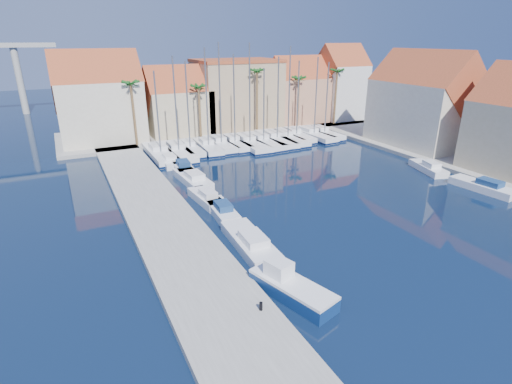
% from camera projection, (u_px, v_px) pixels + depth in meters
% --- Properties ---
extents(ground, '(260.00, 260.00, 0.00)m').
position_uv_depth(ground, '(348.00, 281.00, 27.10)').
color(ground, black).
rests_on(ground, ground).
extents(quay_west, '(6.00, 77.00, 0.50)m').
position_uv_depth(quay_west, '(166.00, 225.00, 34.57)').
color(quay_west, gray).
rests_on(quay_west, ground).
extents(shore_north, '(54.00, 16.00, 0.50)m').
position_uv_depth(shore_north, '(222.00, 129.00, 71.26)').
color(shore_north, gray).
rests_on(shore_north, ground).
extents(shore_east, '(12.00, 60.00, 0.50)m').
position_uv_depth(shore_east, '(469.00, 160.00, 52.77)').
color(shore_east, gray).
rests_on(shore_east, ground).
extents(bollard, '(0.21, 0.21, 0.52)m').
position_uv_depth(bollard, '(261.00, 306.00, 23.33)').
color(bollard, black).
rests_on(bollard, quay_west).
extents(fishing_boat, '(3.63, 6.30, 2.09)m').
position_uv_depth(fishing_boat, '(290.00, 287.00, 25.28)').
color(fishing_boat, navy).
rests_on(fishing_boat, ground).
extents(motorboat_west_0, '(2.67, 7.42, 1.40)m').
position_uv_depth(motorboat_west_0, '(250.00, 242.00, 31.22)').
color(motorboat_west_0, white).
rests_on(motorboat_west_0, ground).
extents(motorboat_west_1, '(2.15, 5.82, 1.40)m').
position_uv_depth(motorboat_west_1, '(222.00, 210.00, 37.01)').
color(motorboat_west_1, white).
rests_on(motorboat_west_1, ground).
extents(motorboat_west_2, '(2.25, 5.71, 1.40)m').
position_uv_depth(motorboat_west_2, '(206.00, 198.00, 39.84)').
color(motorboat_west_2, white).
rests_on(motorboat_west_2, ground).
extents(motorboat_west_3, '(2.71, 7.29, 1.40)m').
position_uv_depth(motorboat_west_3, '(193.00, 178.00, 45.27)').
color(motorboat_west_3, white).
rests_on(motorboat_west_3, ground).
extents(motorboat_west_4, '(2.49, 6.37, 1.40)m').
position_uv_depth(motorboat_west_4, '(182.00, 166.00, 49.50)').
color(motorboat_west_4, white).
rests_on(motorboat_west_4, ground).
extents(motorboat_west_5, '(2.11, 6.31, 1.40)m').
position_uv_depth(motorboat_west_5, '(169.00, 160.00, 52.07)').
color(motorboat_west_5, white).
rests_on(motorboat_west_5, ground).
extents(motorboat_west_6, '(2.10, 5.81, 1.40)m').
position_uv_depth(motorboat_west_6, '(159.00, 151.00, 56.30)').
color(motorboat_west_6, white).
rests_on(motorboat_west_6, ground).
extents(motorboat_east_0, '(2.79, 6.94, 1.40)m').
position_uv_depth(motorboat_east_0, '(484.00, 186.00, 42.90)').
color(motorboat_east_0, white).
rests_on(motorboat_east_0, ground).
extents(motorboat_east_1, '(3.42, 6.15, 1.40)m').
position_uv_depth(motorboat_east_1, '(429.00, 168.00, 49.05)').
color(motorboat_east_1, white).
rests_on(motorboat_east_1, ground).
extents(sailboat_0, '(2.94, 11.13, 11.54)m').
position_uv_depth(sailboat_0, '(160.00, 153.00, 54.92)').
color(sailboat_0, white).
rests_on(sailboat_0, ground).
extents(sailboat_1, '(3.19, 11.13, 13.30)m').
position_uv_depth(sailboat_1, '(178.00, 151.00, 55.80)').
color(sailboat_1, white).
rests_on(sailboat_1, ground).
extents(sailboat_2, '(2.43, 8.70, 12.56)m').
position_uv_depth(sailboat_2, '(189.00, 148.00, 57.18)').
color(sailboat_2, white).
rests_on(sailboat_2, ground).
extents(sailboat_3, '(2.96, 9.07, 14.23)m').
position_uv_depth(sailboat_3, '(208.00, 146.00, 58.19)').
color(sailboat_3, white).
rests_on(sailboat_3, ground).
extents(sailboat_4, '(2.54, 9.55, 14.90)m').
position_uv_depth(sailboat_4, '(220.00, 144.00, 59.63)').
color(sailboat_4, white).
rests_on(sailboat_4, ground).
extents(sailboat_5, '(2.51, 9.39, 13.31)m').
position_uv_depth(sailboat_5, '(234.00, 143.00, 60.26)').
color(sailboat_5, white).
rests_on(sailboat_5, ground).
extents(sailboat_6, '(3.24, 11.30, 14.82)m').
position_uv_depth(sailboat_6, '(248.00, 143.00, 60.37)').
color(sailboat_6, white).
rests_on(sailboat_6, ground).
extents(sailboat_7, '(3.74, 11.10, 11.38)m').
position_uv_depth(sailboat_7, '(261.00, 141.00, 61.27)').
color(sailboat_7, white).
rests_on(sailboat_7, ground).
extents(sailboat_8, '(3.88, 11.46, 12.89)m').
position_uv_depth(sailboat_8, '(275.00, 139.00, 62.67)').
color(sailboat_8, white).
rests_on(sailboat_8, ground).
extents(sailboat_9, '(2.91, 10.63, 14.30)m').
position_uv_depth(sailboat_9, '(286.00, 138.00, 63.29)').
color(sailboat_9, white).
rests_on(sailboat_9, ground).
extents(sailboat_10, '(2.98, 9.81, 12.18)m').
position_uv_depth(sailboat_10, '(295.00, 135.00, 65.04)').
color(sailboat_10, white).
rests_on(sailboat_10, ground).
extents(sailboat_11, '(3.36, 10.74, 12.66)m').
position_uv_depth(sailboat_11, '(312.00, 134.00, 65.62)').
color(sailboat_11, white).
rests_on(sailboat_11, ground).
extents(sailboat_12, '(2.64, 9.33, 11.89)m').
position_uv_depth(sailboat_12, '(323.00, 133.00, 66.39)').
color(sailboat_12, white).
rests_on(sailboat_12, ground).
extents(building_0, '(12.30, 9.00, 13.50)m').
position_uv_depth(building_0, '(99.00, 101.00, 59.89)').
color(building_0, beige).
rests_on(building_0, shore_north).
extents(building_1, '(10.30, 8.00, 11.00)m').
position_uv_depth(building_1, '(178.00, 104.00, 65.29)').
color(building_1, tan).
rests_on(building_1, shore_north).
extents(building_2, '(14.20, 10.20, 11.50)m').
position_uv_depth(building_2, '(237.00, 93.00, 70.33)').
color(building_2, tan).
rests_on(building_2, shore_north).
extents(building_3, '(10.30, 8.00, 12.00)m').
position_uv_depth(building_3, '(298.00, 92.00, 74.59)').
color(building_3, tan).
rests_on(building_3, shore_north).
extents(building_4, '(8.30, 8.00, 14.00)m').
position_uv_depth(building_4, '(340.00, 84.00, 77.08)').
color(building_4, silver).
rests_on(building_4, shore_north).
extents(building_6, '(9.00, 14.30, 13.50)m').
position_uv_depth(building_6, '(423.00, 103.00, 58.02)').
color(building_6, beige).
rests_on(building_6, shore_east).
extents(palm_0, '(2.60, 2.60, 10.15)m').
position_uv_depth(palm_0, '(131.00, 86.00, 56.44)').
color(palm_0, brown).
rests_on(palm_0, shore_north).
extents(palm_1, '(2.60, 2.60, 9.15)m').
position_uv_depth(palm_1, '(199.00, 89.00, 60.91)').
color(palm_1, brown).
rests_on(palm_1, shore_north).
extents(palm_2, '(2.60, 2.60, 11.15)m').
position_uv_depth(palm_2, '(257.00, 74.00, 64.37)').
color(palm_2, brown).
rests_on(palm_2, shore_north).
extents(palm_3, '(2.60, 2.60, 9.65)m').
position_uv_depth(palm_3, '(299.00, 80.00, 68.18)').
color(palm_3, brown).
rests_on(palm_3, shore_north).
extents(palm_4, '(2.60, 2.60, 10.65)m').
position_uv_depth(palm_4, '(337.00, 73.00, 71.15)').
color(palm_4, brown).
rests_on(palm_4, shore_north).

